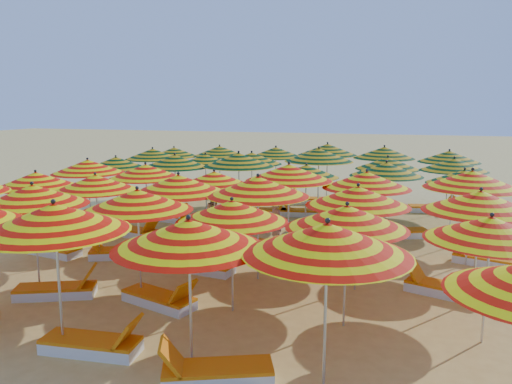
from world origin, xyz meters
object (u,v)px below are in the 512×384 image
Objects in this scene: lounger_1 at (93,344)px; lounger_2 at (215,372)px; umbrella_28 at (386,169)px; lounger_13 at (256,222)px; umbrella_10 at (347,217)px; lounger_14 at (400,233)px; umbrella_26 at (239,160)px; umbrella_2 at (54,218)px; umbrella_34 at (388,163)px; umbrella_41 at (449,157)px; umbrella_32 at (252,158)px; umbrella_13 at (96,183)px; umbrella_14 at (179,184)px; umbrella_36 at (174,152)px; umbrella_38 at (276,152)px; lounger_18 at (234,196)px; umbrella_19 at (146,171)px; umbrella_15 at (258,186)px; umbrella_16 at (358,196)px; umbrella_23 at (472,180)px; lounger_11 at (486,260)px; umbrella_30 at (153,154)px; umbrella_37 at (220,151)px; lounger_16 at (303,212)px; umbrella_12 at (36,180)px; umbrella_39 at (327,150)px; lounger_8 at (443,288)px; umbrella_18 at (88,167)px; umbrella_21 at (289,173)px; umbrella_31 at (205,160)px; umbrella_29 at (464,177)px; lounger_10 at (271,246)px; lounger_3 at (58,290)px; lounger_5 at (52,249)px; beachgoer_a at (276,222)px; umbrella_20 at (214,179)px; umbrella_24 at (116,163)px; umbrella_27 at (306,171)px; umbrella_9 at (232,211)px; umbrella_22 at (367,180)px; umbrella_3 at (189,234)px; umbrella_35 at (454,165)px; lounger_6 at (120,252)px; beachgoer_b at (215,214)px; lounger_20 at (432,208)px; umbrella_17 at (480,201)px; lounger_9 at (135,232)px; umbrella_4 at (327,239)px; lounger_17 at (165,193)px; lounger_15 at (265,211)px; lounger_12 at (165,216)px.

lounger_2 is at bearing -10.85° from lounger_1.
umbrella_28 is 1.74× the size of lounger_13.
umbrella_10 is 1.65× the size of lounger_14.
umbrella_2 is at bearing -89.85° from umbrella_26.
umbrella_41 is at bearing 45.77° from umbrella_34.
umbrella_32 is at bearing 88.61° from lounger_1.
umbrella_13 is 1.04× the size of umbrella_14.
umbrella_34 is at bearing -13.34° from umbrella_36.
lounger_18 is at bearing 179.85° from umbrella_38.
umbrella_15 is at bearing -29.89° from umbrella_19.
lounger_2 is (-1.64, -4.58, -2.05)m from umbrella_16.
umbrella_23 reaches higher than lounger_11.
umbrella_30 is 11.98m from umbrella_41.
lounger_16 is (4.26, -2.24, -2.03)m from umbrella_37.
umbrella_23 reaches higher than umbrella_12.
umbrella_39 is 10.53m from lounger_8.
umbrella_18 reaches higher than umbrella_32.
umbrella_34 is (2.49, 4.86, -0.19)m from umbrella_21.
umbrella_28 is at bearing -15.23° from umbrella_31.
umbrella_29 reaches higher than lounger_11.
lounger_10 is at bearing 74.17° from umbrella_2.
lounger_5 is at bearing 107.58° from lounger_3.
umbrella_41 is at bearing -93.37° from beachgoer_a.
umbrella_26 is at bearing 93.25° from umbrella_20.
umbrella_34 is 1.64× the size of lounger_13.
umbrella_23 is 12.25m from umbrella_24.
umbrella_18 reaches higher than beachgoer_a.
umbrella_21 reaches higher than lounger_18.
umbrella_27 is 1.57× the size of lounger_11.
lounger_10 is (-2.67, 4.38, -2.01)m from umbrella_10.
umbrella_22 is (2.28, 4.34, 0.10)m from umbrella_9.
umbrella_19 is 7.63m from umbrella_28.
umbrella_3 is 0.91× the size of umbrella_22.
umbrella_26 is at bearing 27.77° from umbrella_18.
umbrella_35 reaches higher than lounger_6.
umbrella_21 is 3.27m from beachgoer_b.
umbrella_24 is 1.48× the size of lounger_20.
umbrella_2 is 8.36m from umbrella_17.
lounger_9 is at bearing 110.14° from lounger_1.
umbrella_10 is 1.12× the size of umbrella_24.
umbrella_4 is (2.14, 0.08, 0.07)m from umbrella_3.
umbrella_34 is (9.39, 6.89, 0.02)m from umbrella_12.
lounger_5 is at bearing -113.45° from umbrella_38.
umbrella_34 is 2.18× the size of beachgoer_a.
umbrella_22 is 8.18m from umbrella_31.
umbrella_15 is 5.15m from umbrella_19.
lounger_15 is at bearing -25.61° from lounger_17.
lounger_16 is (4.70, 2.23, 0.00)m from lounger_12.
umbrella_32 is at bearing -25.80° from beachgoer_a.
lounger_5 is at bearing 178.28° from umbrella_15.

